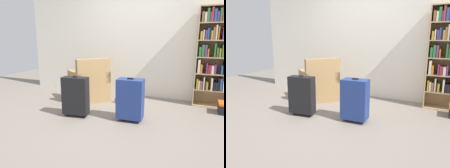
{
  "view_description": "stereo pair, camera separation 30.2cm",
  "coord_description": "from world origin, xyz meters",
  "views": [
    {
      "loc": [
        1.26,
        -3.02,
        1.34
      ],
      "look_at": [
        -0.08,
        0.26,
        0.55
      ],
      "focal_mm": 34.82,
      "sensor_mm": 36.0,
      "label": 1
    },
    {
      "loc": [
        1.54,
        -2.89,
        1.34
      ],
      "look_at": [
        -0.08,
        0.26,
        0.55
      ],
      "focal_mm": 34.82,
      "sensor_mm": 36.0,
      "label": 2
    }
  ],
  "objects": [
    {
      "name": "suitcase_navy_blue",
      "position": [
        0.28,
        0.14,
        0.37
      ],
      "size": [
        0.42,
        0.28,
        0.7
      ],
      "color": "navy",
      "rests_on": "ground"
    },
    {
      "name": "back_wall",
      "position": [
        0.0,
        1.71,
        1.3
      ],
      "size": [
        5.64,
        0.1,
        2.6
      ],
      "primitive_type": "cube",
      "color": "silver",
      "rests_on": "ground"
    },
    {
      "name": "ground_plane",
      "position": [
        0.0,
        0.0,
        0.0
      ],
      "size": [
        9.87,
        9.87,
        0.0
      ],
      "primitive_type": "plane",
      "color": "slate"
    },
    {
      "name": "suitcase_black",
      "position": [
        -0.63,
        -0.02,
        0.36
      ],
      "size": [
        0.45,
        0.24,
        0.7
      ],
      "color": "black",
      "rests_on": "ground"
    },
    {
      "name": "armchair",
      "position": [
        -0.88,
        0.93,
        0.32
      ],
      "size": [
        0.99,
        0.99,
        0.9
      ],
      "color": "#9E7A4C",
      "rests_on": "ground"
    },
    {
      "name": "mug",
      "position": [
        -0.26,
        0.96,
        0.05
      ],
      "size": [
        0.12,
        0.08,
        0.1
      ],
      "color": "red",
      "rests_on": "ground"
    }
  ]
}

